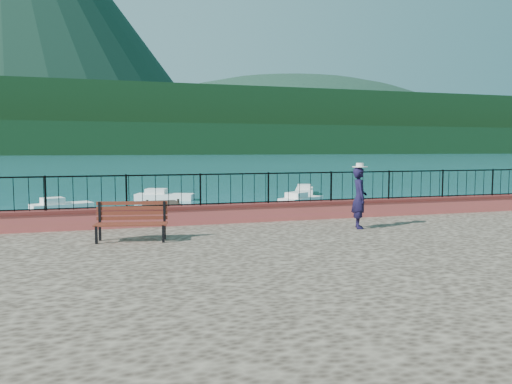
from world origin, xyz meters
TOP-DOWN VIEW (x-y plane):
  - ground at (0.00, 0.00)m, footprint 2000.00×2000.00m
  - promenade at (0.00, -6.00)m, footprint 30.00×20.00m
  - parapet at (0.00, 3.70)m, footprint 28.00×0.46m
  - railing at (0.00, 3.70)m, footprint 27.00×0.05m
  - dock at (-2.00, 12.00)m, footprint 2.00×16.00m
  - far_forest at (0.00, 300.00)m, footprint 900.00×60.00m
  - foothills at (0.00, 360.00)m, footprint 900.00×120.00m
  - volcano at (-120.00, 700.00)m, footprint 560.00×560.00m
  - companion_hill at (220.00, 560.00)m, footprint 448.00×384.00m
  - park_bench at (-4.70, 1.37)m, footprint 1.85×0.91m
  - person at (1.75, 1.51)m, footprint 0.61×0.75m
  - hat at (1.75, 1.51)m, footprint 0.44×0.44m
  - boat_0 at (-2.58, 6.64)m, footprint 3.52×2.73m
  - boat_1 at (3.05, 8.55)m, footprint 4.38×2.72m
  - boat_2 at (6.74, 18.04)m, footprint 3.50×2.95m
  - boat_3 at (-7.58, 18.75)m, footprint 3.52×2.29m
  - boat_4 at (-1.27, 23.08)m, footprint 4.12×2.65m
  - boat_5 at (9.68, 24.46)m, footprint 2.77×4.11m

SIDE VIEW (x-z plane):
  - ground at x=0.00m, z-range 0.00..0.00m
  - companion_hill at x=220.00m, z-range -90.00..90.00m
  - dock at x=-2.00m, z-range 0.00..0.30m
  - boat_0 at x=-2.58m, z-range 0.00..0.80m
  - boat_1 at x=3.05m, z-range 0.00..0.80m
  - boat_2 at x=6.74m, z-range 0.00..0.80m
  - boat_3 at x=-7.58m, z-range 0.00..0.80m
  - boat_4 at x=-1.27m, z-range 0.00..0.80m
  - boat_5 at x=9.68m, z-range 0.00..0.80m
  - promenade at x=0.00m, z-range 0.00..1.20m
  - parapet at x=0.00m, z-range 1.20..1.78m
  - park_bench at x=-4.70m, z-range 1.01..1.99m
  - person at x=1.75m, z-range 1.20..2.98m
  - railing at x=0.00m, z-range 1.78..2.73m
  - hat at x=1.75m, z-range 2.98..3.10m
  - far_forest at x=0.00m, z-range 0.00..18.00m
  - foothills at x=0.00m, z-range 0.00..44.00m
  - volcano at x=-120.00m, z-range 0.00..380.00m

